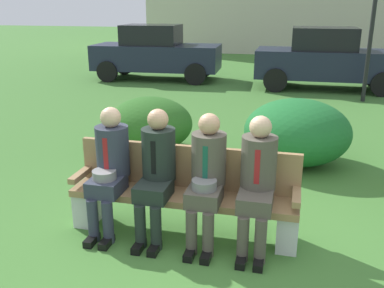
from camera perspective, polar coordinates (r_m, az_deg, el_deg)
name	(u,v)px	position (r m, az deg, el deg)	size (l,w,h in m)	color
ground_plane	(201,247)	(4.33, 1.18, -13.56)	(80.00, 80.00, 0.00)	#3F7430
park_bench	(184,192)	(4.41, -1.06, -6.45)	(2.32, 0.44, 0.90)	#99754C
seated_man_leftmost	(109,164)	(4.43, -10.97, -2.70)	(0.34, 0.72, 1.30)	#2D3342
seated_man_centerleft	(156,168)	(4.25, -4.79, -3.18)	(0.34, 0.72, 1.31)	#1E2823
seated_man_centerright	(207,174)	(4.12, 1.97, -3.97)	(0.34, 0.72, 1.30)	#4C473D
seated_man_rightmost	(257,177)	(4.06, 8.71, -4.44)	(0.34, 0.72, 1.30)	#4C473D
shrub_near_bench	(150,124)	(6.96, -5.61, 2.73)	(1.38, 1.27, 0.86)	#2B6120
shrub_mid_lawn	(297,132)	(6.46, 13.85, 1.57)	(1.56, 1.43, 0.97)	#1E6A2E
parked_car_near	(156,53)	(13.67, -4.86, 12.08)	(3.98, 1.88, 1.68)	#1E2338
parked_car_far	(327,59)	(12.57, 17.56, 10.79)	(3.91, 1.73, 1.68)	#1E2338
street_lamp	(375,0)	(11.13, 23.30, 17.25)	(0.24, 0.24, 3.90)	black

